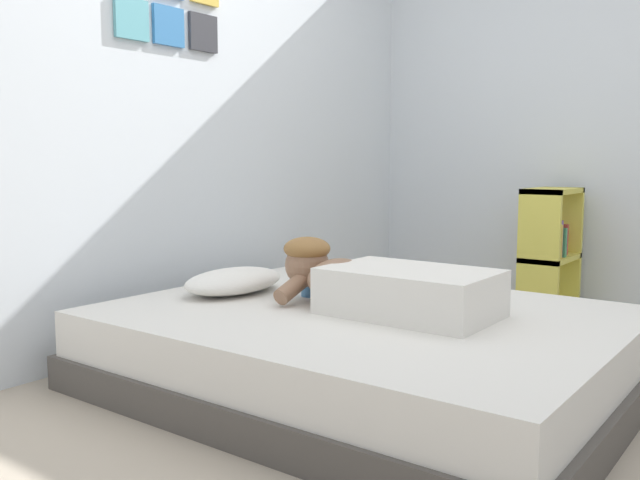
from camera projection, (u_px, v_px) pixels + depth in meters
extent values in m
plane|color=tan|center=(464.00, 410.00, 2.48)|extent=(12.28, 12.28, 0.00)
cube|color=silver|center=(163.00, 91.00, 3.30)|extent=(4.14, 0.10, 2.50)
cube|color=#59A5B2|center=(131.00, 19.00, 3.05)|extent=(0.18, 0.02, 0.18)
cube|color=#3372B2|center=(168.00, 26.00, 3.22)|extent=(0.18, 0.02, 0.18)
cube|color=#333338|center=(203.00, 33.00, 3.40)|extent=(0.18, 0.02, 0.18)
cube|color=silver|center=(573.00, 106.00, 4.19)|extent=(0.10, 6.14, 2.50)
cube|color=#4C4742|center=(364.00, 370.00, 2.73)|extent=(1.57, 1.99, 0.14)
cube|color=silver|center=(365.00, 332.00, 2.71)|extent=(1.52, 1.93, 0.18)
ellipsoid|color=white|center=(234.00, 281.00, 3.04)|extent=(0.52, 0.32, 0.11)
cube|color=silver|center=(410.00, 292.00, 2.60)|extent=(0.42, 0.64, 0.18)
ellipsoid|color=#8C664C|center=(338.00, 278.00, 2.80)|extent=(0.32, 0.20, 0.16)
sphere|color=#8C664C|center=(307.00, 265.00, 2.89)|extent=(0.19, 0.19, 0.19)
ellipsoid|color=olive|center=(307.00, 249.00, 2.88)|extent=(0.20, 0.20, 0.10)
cylinder|color=#8C664C|center=(296.00, 285.00, 2.80)|extent=(0.23, 0.07, 0.14)
cylinder|color=#8C664C|center=(325.00, 278.00, 2.96)|extent=(0.23, 0.07, 0.14)
cylinder|color=teal|center=(311.00, 287.00, 2.97)|extent=(0.09, 0.09, 0.07)
torus|color=teal|center=(319.00, 286.00, 3.02)|extent=(0.05, 0.01, 0.05)
cube|color=black|center=(421.00, 308.00, 2.71)|extent=(0.07, 0.14, 0.01)
cube|color=#D8CC4C|center=(538.00, 255.00, 3.84)|extent=(0.03, 0.24, 0.75)
cube|color=#D8CC4C|center=(561.00, 248.00, 4.18)|extent=(0.03, 0.24, 0.75)
cube|color=#D8CC4C|center=(548.00, 311.00, 4.05)|extent=(0.45, 0.24, 0.03)
cube|color=#D8CC4C|center=(550.00, 258.00, 4.01)|extent=(0.45, 0.24, 0.03)
cube|color=#D8CC4C|center=(553.00, 191.00, 3.97)|extent=(0.45, 0.24, 0.03)
cube|color=#B23833|center=(541.00, 240.00, 3.86)|extent=(0.03, 0.19, 0.21)
cube|color=#3866A5|center=(543.00, 244.00, 3.89)|extent=(0.02, 0.17, 0.17)
cube|color=gold|center=(545.00, 241.00, 3.91)|extent=(0.02, 0.20, 0.20)
cube|color=#724C8C|center=(547.00, 238.00, 3.94)|extent=(0.03, 0.18, 0.22)
cube|color=#3F8C59|center=(549.00, 242.00, 3.98)|extent=(0.03, 0.20, 0.17)
cube|color=#B23833|center=(551.00, 243.00, 4.01)|extent=(0.03, 0.16, 0.14)
cube|color=#3F8C59|center=(553.00, 241.00, 4.04)|extent=(0.02, 0.15, 0.16)
cube|color=#B23833|center=(555.00, 239.00, 4.06)|extent=(0.03, 0.15, 0.18)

